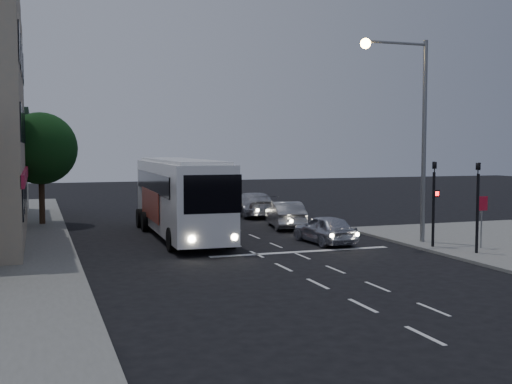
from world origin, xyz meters
name	(u,v)px	position (x,y,z in m)	size (l,w,h in m)	color
ground	(274,263)	(0.00, 0.00, 0.00)	(120.00, 120.00, 0.00)	black
road_markings	(275,248)	(1.29, 3.31, 0.00)	(8.00, 30.55, 0.01)	silver
tour_bus	(180,195)	(-1.85, 8.11, 2.05)	(2.96, 12.44, 3.80)	white
car_suv	(325,229)	(3.90, 3.80, 0.66)	(1.56, 3.89, 1.32)	#A9ADBA
car_sedan_a	(285,215)	(4.29, 9.63, 0.72)	(1.53, 4.39, 1.45)	#969598
car_sedan_b	(253,204)	(4.53, 15.89, 0.76)	(2.13, 5.25, 1.52)	#ABACB2
car_sedan_c	(220,199)	(3.86, 21.22, 0.70)	(2.33, 5.04, 1.40)	gray
traffic_signal_main	(434,193)	(7.60, 0.78, 2.42)	(0.25, 0.35, 4.10)	black
traffic_signal_side	(478,196)	(8.30, -1.20, 2.42)	(0.18, 0.15, 4.10)	black
regulatory_sign	(482,213)	(9.30, -0.24, 1.60)	(0.45, 0.12, 2.20)	slate
streetlight	(412,117)	(7.34, 2.20, 5.73)	(3.32, 0.44, 9.00)	slate
street_tree	(41,145)	(-8.21, 15.02, 4.50)	(4.00, 4.00, 6.20)	black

